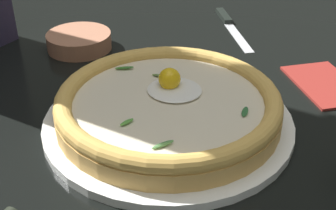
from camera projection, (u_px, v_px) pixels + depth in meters
ground_plane at (158, 149)px, 0.60m from camera, size 2.40×2.40×0.03m
pizza_plate at (168, 121)px, 0.62m from camera, size 0.34×0.34×0.01m
pizza at (168, 104)px, 0.61m from camera, size 0.30×0.30×0.06m
side_bowl at (79, 41)px, 0.83m from camera, size 0.12×0.12×0.03m
table_knife at (228, 23)px, 0.94m from camera, size 0.12×0.20×0.01m
folded_napkin at (325, 83)px, 0.72m from camera, size 0.15×0.17×0.01m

